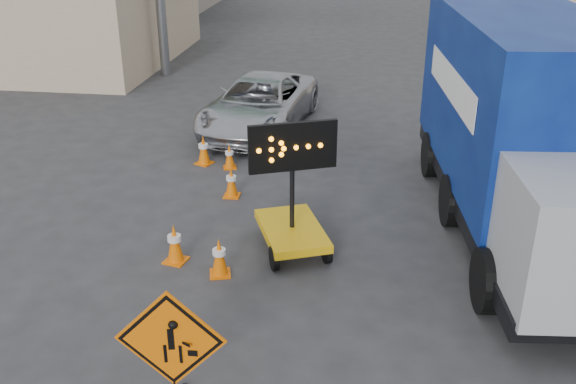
% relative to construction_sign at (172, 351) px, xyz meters
% --- Properties ---
extents(curb_right, '(0.40, 60.00, 0.12)m').
position_rel_construction_sign_xyz_m(curb_right, '(8.02, 14.39, -0.93)').
color(curb_right, gray).
rests_on(curb_right, ground).
extents(storefront_left_near, '(14.00, 10.00, 4.00)m').
position_rel_construction_sign_xyz_m(storefront_left_near, '(-13.18, 19.39, 1.01)').
color(storefront_left_near, '#C0A98B').
rests_on(storefront_left_near, ground).
extents(construction_sign, '(1.42, 1.01, 1.89)m').
position_rel_construction_sign_xyz_m(construction_sign, '(0.00, 0.00, 0.00)').
color(construction_sign, black).
rests_on(construction_sign, ground).
extents(arrow_board, '(1.69, 2.09, 2.59)m').
position_rel_construction_sign_xyz_m(arrow_board, '(0.94, 4.51, -0.40)').
color(arrow_board, '#E2A80C').
rests_on(arrow_board, ground).
extents(pickup_truck, '(3.17, 5.68, 1.50)m').
position_rel_construction_sign_xyz_m(pickup_truck, '(-0.95, 11.55, -0.24)').
color(pickup_truck, '#B2B4BA').
rests_on(pickup_truck, ground).
extents(box_truck, '(3.44, 9.02, 4.18)m').
position_rel_construction_sign_xyz_m(box_truck, '(5.31, 6.07, 0.90)').
color(box_truck, black).
rests_on(box_truck, ground).
extents(cone_a, '(0.45, 0.45, 0.73)m').
position_rel_construction_sign_xyz_m(cone_a, '(-0.23, 3.42, -0.63)').
color(cone_a, '#EE6505').
rests_on(cone_a, ground).
extents(cone_b, '(0.47, 0.47, 0.77)m').
position_rel_construction_sign_xyz_m(cone_b, '(-1.15, 3.76, -0.61)').
color(cone_b, '#EE6505').
rests_on(cone_b, ground).
extents(cone_c, '(0.36, 0.36, 0.71)m').
position_rel_construction_sign_xyz_m(cone_c, '(-0.74, 6.74, -0.64)').
color(cone_c, '#EE6505').
rests_on(cone_c, ground).
extents(cone_d, '(0.40, 0.40, 0.64)m').
position_rel_construction_sign_xyz_m(cone_d, '(-1.15, 8.40, -0.67)').
color(cone_d, '#EE6505').
rests_on(cone_d, ground).
extents(cone_e, '(0.51, 0.51, 0.76)m').
position_rel_construction_sign_xyz_m(cone_e, '(-1.86, 8.59, -0.61)').
color(cone_e, '#EE6505').
rests_on(cone_e, ground).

